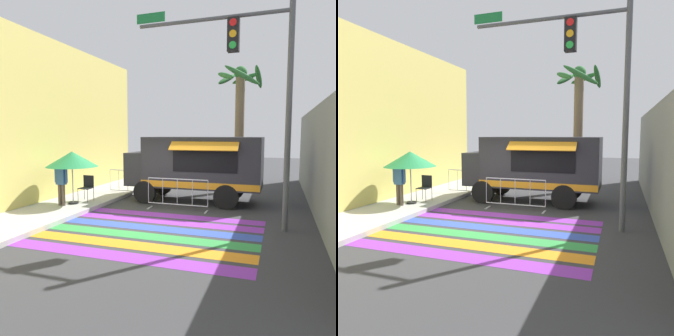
{
  "view_description": "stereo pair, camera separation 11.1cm",
  "coord_description": "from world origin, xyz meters",
  "views": [
    {
      "loc": [
        3.54,
        -9.56,
        2.7
      ],
      "look_at": [
        -0.45,
        2.1,
        1.43
      ],
      "focal_mm": 35.0,
      "sensor_mm": 36.0,
      "label": 1
    },
    {
      "loc": [
        3.65,
        -9.52,
        2.7
      ],
      "look_at": [
        -0.45,
        2.1,
        1.43
      ],
      "focal_mm": 35.0,
      "sensor_mm": 36.0,
      "label": 2
    }
  ],
  "objects": [
    {
      "name": "food_truck",
      "position": [
        0.29,
        3.09,
        1.53
      ],
      "size": [
        5.28,
        2.61,
        2.59
      ],
      "color": "#2D2D33",
      "rests_on": "ground_plane"
    },
    {
      "name": "palm_tree",
      "position": [
        1.7,
        6.14,
        3.77
      ],
      "size": [
        2.19,
        2.18,
        5.83
      ],
      "color": "#7A664C",
      "rests_on": "ground_plane"
    },
    {
      "name": "building_left_facade",
      "position": [
        -5.11,
        0.0,
        3.2
      ],
      "size": [
        0.25,
        16.0,
        6.4
      ],
      "color": "#E5D166",
      "rests_on": "ground_plane"
    },
    {
      "name": "concrete_wall_right",
      "position": [
        4.76,
        3.0,
        1.83
      ],
      "size": [
        0.2,
        16.0,
        3.66
      ],
      "color": "gray",
      "rests_on": "ground_plane"
    },
    {
      "name": "patio_umbrella",
      "position": [
        -3.63,
        0.56,
        1.79
      ],
      "size": [
        1.88,
        1.88,
        1.93
      ],
      "color": "black",
      "rests_on": "sidewalk_left"
    },
    {
      "name": "folding_chair",
      "position": [
        -3.46,
        1.24,
        0.73
      ],
      "size": [
        0.45,
        0.45,
        0.97
      ],
      "rotation": [
        0.0,
        0.0,
        -0.14
      ],
      "color": "#4C4C51",
      "rests_on": "sidewalk_left"
    },
    {
      "name": "barricade_side",
      "position": [
        -2.78,
        3.39,
        0.56
      ],
      "size": [
        1.77,
        0.44,
        1.14
      ],
      "color": "#B7BABF",
      "rests_on": "ground_plane"
    },
    {
      "name": "vendor_person",
      "position": [
        -3.83,
        0.16,
        1.07
      ],
      "size": [
        0.53,
        0.22,
        1.63
      ],
      "rotation": [
        0.0,
        0.0,
        -0.01
      ],
      "color": "brown",
      "rests_on": "sidewalk_left"
    },
    {
      "name": "sidewalk_left",
      "position": [
        -4.85,
        0.0,
        0.07
      ],
      "size": [
        4.4,
        16.0,
        0.14
      ],
      "color": "#B7B5AD",
      "rests_on": "ground_plane"
    },
    {
      "name": "barricade_front",
      "position": [
        0.14,
        1.4,
        0.57
      ],
      "size": [
        2.23,
        0.44,
        1.14
      ],
      "color": "#B7BABF",
      "rests_on": "ground_plane"
    },
    {
      "name": "ground_plane",
      "position": [
        0.0,
        0.0,
        0.0
      ],
      "size": [
        60.0,
        60.0,
        0.0
      ],
      "primitive_type": "plane",
      "color": "#38383A"
    },
    {
      "name": "traffic_signal_pole",
      "position": [
        2.88,
        -0.06,
        4.35
      ],
      "size": [
        4.52,
        0.29,
        6.45
      ],
      "color": "#515456",
      "rests_on": "ground_plane"
    },
    {
      "name": "crosswalk_painted",
      "position": [
        0.0,
        -1.36,
        0.0
      ],
      "size": [
        6.4,
        4.36,
        0.01
      ],
      "color": "purple",
      "rests_on": "ground_plane"
    }
  ]
}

